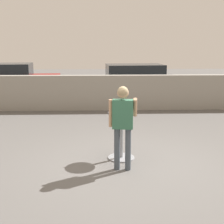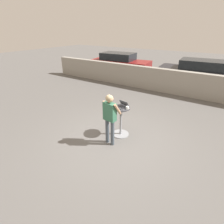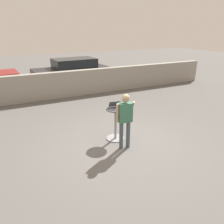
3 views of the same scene
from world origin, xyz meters
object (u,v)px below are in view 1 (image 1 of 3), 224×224
object	(u,v)px
cafe_table	(121,135)
standing_person	(123,118)
parked_car_near_street	(131,80)
parked_car_further_down	(7,81)
coffee_mug	(132,110)
laptop	(122,110)

from	to	relation	value
cafe_table	standing_person	world-z (taller)	standing_person
parked_car_near_street	parked_car_further_down	xyz separation A→B (m)	(-5.37, -0.52, 0.04)
cafe_table	coffee_mug	xyz separation A→B (m)	(0.22, 0.01, 0.53)
laptop	parked_car_further_down	world-z (taller)	parked_car_further_down
standing_person	parked_car_further_down	world-z (taller)	standing_person
cafe_table	parked_car_near_street	distance (m)	7.87
coffee_mug	parked_car_near_street	xyz separation A→B (m)	(0.73, 7.80, -0.27)
laptop	parked_car_further_down	size ratio (longest dim) A/B	0.09
coffee_mug	standing_person	world-z (taller)	standing_person
parked_car_further_down	standing_person	bearing A→B (deg)	-60.91
coffee_mug	parked_car_further_down	distance (m)	8.63
laptop	standing_person	size ratio (longest dim) A/B	0.25
coffee_mug	parked_car_near_street	size ratio (longest dim) A/B	0.03
coffee_mug	standing_person	xyz separation A→B (m)	(-0.24, -0.62, -0.03)
coffee_mug	parked_car_further_down	xyz separation A→B (m)	(-4.63, 7.28, -0.23)
standing_person	parked_car_near_street	size ratio (longest dim) A/B	0.34
parked_car_near_street	parked_car_further_down	world-z (taller)	parked_car_further_down
coffee_mug	laptop	bearing A→B (deg)	173.11
cafe_table	parked_car_further_down	distance (m)	8.53
standing_person	parked_car_near_street	xyz separation A→B (m)	(0.97, 8.42, -0.24)
coffee_mug	parked_car_further_down	bearing A→B (deg)	122.46
standing_person	laptop	bearing A→B (deg)	87.21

